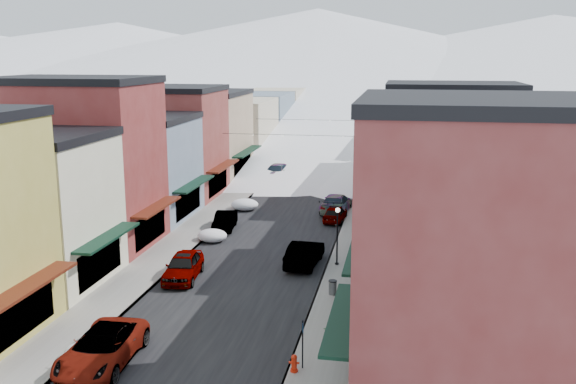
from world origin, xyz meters
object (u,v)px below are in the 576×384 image
at_px(car_dark_hatch, 225,221).
at_px(fire_hydrant, 294,364).
at_px(trash_can, 333,287).
at_px(streetlamp_near, 337,229).
at_px(car_green_sedan, 305,253).
at_px(car_silver_sedan, 183,266).
at_px(car_white_suv, 102,348).

relative_size(car_dark_hatch, fire_hydrant, 5.36).
bearing_deg(trash_can, streetlamp_near, 93.40).
distance_m(car_dark_hatch, streetlamp_near, 12.71).
relative_size(car_dark_hatch, trash_can, 5.08).
xyz_separation_m(trash_can, streetlamp_near, (-0.33, 5.59, 2.04)).
bearing_deg(fire_hydrant, car_green_sedan, 97.02).
xyz_separation_m(car_silver_sedan, trash_can, (9.72, -1.40, -0.25)).
xyz_separation_m(car_silver_sedan, streetlamp_near, (9.39, 4.18, 1.79)).
distance_m(trash_can, streetlamp_near, 5.96).
bearing_deg(trash_can, car_dark_hatch, 128.00).
bearing_deg(fire_hydrant, trash_can, 86.13).
xyz_separation_m(car_silver_sedan, car_green_sedan, (7.20, 4.05, -0.00)).
xyz_separation_m(car_silver_sedan, car_dark_hatch, (-0.60, 11.80, -0.12)).
relative_size(car_white_suv, fire_hydrant, 7.33).
height_order(fire_hydrant, streetlamp_near, streetlamp_near).
xyz_separation_m(car_green_sedan, fire_hydrant, (1.87, -15.14, -0.32)).
height_order(car_dark_hatch, streetlamp_near, streetlamp_near).
distance_m(car_green_sedan, streetlamp_near, 2.83).
height_order(car_silver_sedan, trash_can, car_silver_sedan).
distance_m(car_white_suv, car_green_sedan, 17.30).
height_order(car_silver_sedan, fire_hydrant, car_silver_sedan).
bearing_deg(fire_hydrant, streetlamp_near, 88.79).
xyz_separation_m(car_green_sedan, streetlamp_near, (2.19, 0.13, 1.79)).
distance_m(car_green_sedan, fire_hydrant, 15.26).
xyz_separation_m(car_white_suv, car_silver_sedan, (-0.20, 11.77, 0.01)).
bearing_deg(streetlamp_near, fire_hydrant, -91.21).
distance_m(car_white_suv, car_silver_sedan, 11.77).
relative_size(car_green_sedan, streetlamp_near, 1.29).
bearing_deg(car_dark_hatch, car_silver_sedan, -93.59).
xyz_separation_m(car_white_suv, fire_hydrant, (8.87, 0.68, -0.31)).
bearing_deg(car_silver_sedan, fire_hydrant, -56.55).
bearing_deg(car_dark_hatch, fire_hydrant, -73.61).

